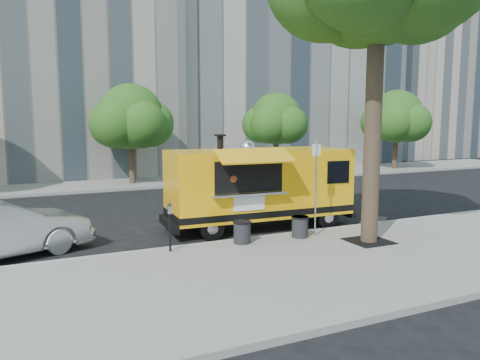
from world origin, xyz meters
The scene contains 15 objects.
ground centered at (0.00, 0.00, 0.00)m, with size 120.00×120.00×0.00m, color black.
sidewalk centered at (0.00, -4.00, 0.07)m, with size 60.00×6.00×0.15m, color gray.
curb centered at (0.00, -0.93, 0.07)m, with size 60.00×0.14×0.16m, color #999993.
far_sidewalk centered at (0.00, 13.50, 0.07)m, with size 60.00×5.00×0.15m, color gray.
building_mid centered at (12.00, 23.00, 10.00)m, with size 20.00×14.00×20.00m, color #9B9891.
building_right centered at (30.00, 24.00, 8.00)m, with size 16.00×12.00×16.00m, color #AFA192.
tree_well centered at (2.60, -2.80, 0.15)m, with size 1.20×1.20×0.02m, color black.
far_tree_b centered at (-1.00, 12.70, 3.83)m, with size 3.60×3.60×5.50m.
far_tree_c centered at (8.00, 12.40, 3.72)m, with size 3.24×3.24×5.21m.
far_tree_d centered at (18.00, 12.60, 3.89)m, with size 3.78×3.78×5.64m.
sign_post centered at (1.55, -1.55, 1.85)m, with size 0.28×0.06×3.00m.
parking_meter centered at (-3.00, -1.35, 0.98)m, with size 0.11×0.11×1.33m.
food_truck centered at (0.71, 0.57, 1.51)m, with size 6.59×3.14×3.21m.
trash_bin_left centered at (-0.86, -1.40, 0.49)m, with size 0.54×0.54×0.64m.
trash_bin_right centered at (1.02, -1.53, 0.49)m, with size 0.54×0.54×0.64m.
Camera 1 is at (-6.49, -13.35, 3.72)m, focal length 35.00 mm.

